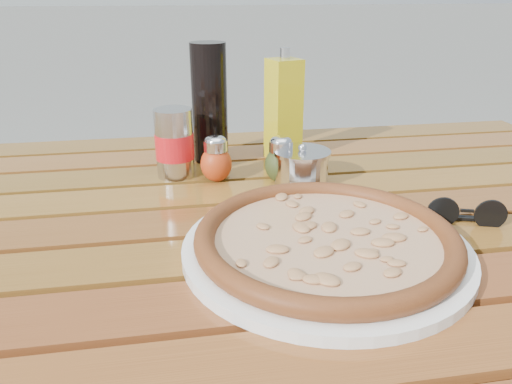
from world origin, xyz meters
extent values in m
cube|color=#3C200D|center=(0.64, 0.39, 0.35)|extent=(0.06, 0.06, 0.70)
cube|color=#3D1E0E|center=(0.00, 0.00, 0.70)|extent=(1.36, 0.86, 0.04)
cube|color=#582A0F|center=(0.00, -0.30, 0.73)|extent=(1.40, 0.09, 0.03)
cube|color=#51240E|center=(0.00, -0.20, 0.73)|extent=(1.40, 0.09, 0.03)
cube|color=#532F0E|center=(0.00, -0.10, 0.73)|extent=(1.40, 0.09, 0.03)
cube|color=#50280E|center=(0.00, 0.00, 0.73)|extent=(1.40, 0.09, 0.03)
cube|color=#58340F|center=(0.00, 0.10, 0.73)|extent=(1.40, 0.09, 0.03)
cube|color=#4F300E|center=(0.00, 0.20, 0.73)|extent=(1.40, 0.09, 0.03)
cube|color=#572D0F|center=(0.00, 0.30, 0.73)|extent=(1.40, 0.09, 0.03)
cube|color=#4F2F0E|center=(0.00, 0.41, 0.73)|extent=(1.40, 0.09, 0.03)
cylinder|color=white|center=(0.06, -0.12, 0.76)|extent=(0.45, 0.45, 0.01)
cylinder|color=beige|center=(0.06, -0.12, 0.77)|extent=(0.33, 0.33, 0.01)
torus|color=black|center=(0.06, -0.12, 0.77)|extent=(0.35, 0.35, 0.03)
ellipsoid|color=#C33F16|center=(-0.05, 0.16, 0.78)|extent=(0.07, 0.07, 0.06)
cylinder|color=white|center=(-0.05, 0.16, 0.81)|extent=(0.05, 0.05, 0.02)
ellipsoid|color=white|center=(-0.05, 0.16, 0.82)|extent=(0.05, 0.05, 0.02)
ellipsoid|color=#39451B|center=(0.06, 0.13, 0.78)|extent=(0.07, 0.07, 0.06)
cylinder|color=silver|center=(0.06, 0.13, 0.81)|extent=(0.05, 0.05, 0.02)
ellipsoid|color=silver|center=(0.06, 0.13, 0.82)|extent=(0.04, 0.04, 0.02)
cylinder|color=black|center=(-0.05, 0.27, 0.86)|extent=(0.08, 0.08, 0.22)
cylinder|color=#B8B8BC|center=(-0.11, 0.19, 0.81)|extent=(0.08, 0.08, 0.12)
cylinder|color=red|center=(-0.11, 0.19, 0.81)|extent=(0.09, 0.09, 0.04)
cube|color=gold|center=(0.09, 0.26, 0.84)|extent=(0.07, 0.07, 0.19)
cylinder|color=silver|center=(0.09, 0.26, 0.95)|extent=(0.02, 0.02, 0.02)
cylinder|color=silver|center=(0.09, 0.12, 0.78)|extent=(0.11, 0.11, 0.05)
cylinder|color=silver|center=(0.09, 0.12, 0.81)|extent=(0.12, 0.12, 0.01)
sphere|color=silver|center=(0.09, 0.12, 0.81)|extent=(0.02, 0.02, 0.01)
cylinder|color=black|center=(0.25, -0.07, 0.77)|extent=(0.04, 0.02, 0.04)
cylinder|color=black|center=(0.31, -0.09, 0.77)|extent=(0.04, 0.02, 0.04)
cube|color=black|center=(0.28, -0.08, 0.77)|extent=(0.02, 0.01, 0.00)
cube|color=black|center=(0.28, -0.06, 0.75)|extent=(0.09, 0.03, 0.00)
cube|color=black|center=(0.30, -0.06, 0.75)|extent=(0.09, 0.03, 0.00)
camera|label=1|loc=(-0.11, -0.65, 1.06)|focal=35.00mm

